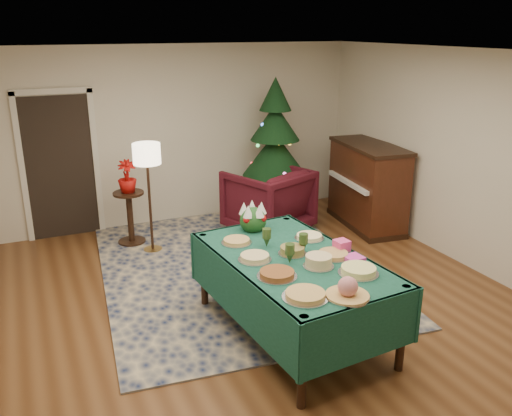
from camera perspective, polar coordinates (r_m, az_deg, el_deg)
name	(u,v)px	position (r m, az deg, el deg)	size (l,w,h in m)	color
room_shell	(265,201)	(5.19, 0.96, 0.74)	(7.00, 7.00, 7.00)	#593319
doorway	(60,163)	(8.19, -19.96, 4.47)	(1.08, 0.04, 2.16)	black
rug	(233,268)	(6.96, -2.40, -6.31)	(3.20, 4.20, 0.02)	#13214A
buffet_table	(293,273)	(5.29, 3.93, -6.87)	(1.44, 2.25, 0.84)	black
platter_0	(305,295)	(4.49, 5.22, -9.13)	(0.39, 0.39, 0.05)	silver
platter_1	(348,289)	(4.52, 9.63, -8.44)	(0.37, 0.37, 0.18)	silver
platter_2	(358,271)	(4.95, 10.74, -6.50)	(0.37, 0.37, 0.07)	silver
platter_3	(277,274)	(4.82, 2.22, -6.98)	(0.36, 0.36, 0.06)	silver
platter_4	(319,262)	(5.03, 6.61, -5.62)	(0.29, 0.29, 0.11)	silver
platter_5	(333,255)	(5.27, 8.13, -4.88)	(0.33, 0.33, 0.05)	silver
platter_6	(255,258)	(5.14, -0.13, -5.24)	(0.32, 0.32, 0.06)	silver
platter_7	(292,251)	(5.28, 3.85, -4.50)	(0.28, 0.28, 0.08)	silver
platter_8	(309,237)	(5.67, 5.63, -3.04)	(0.31, 0.31, 0.05)	silver
platter_9	(237,241)	(5.54, -2.05, -3.52)	(0.31, 0.31, 0.05)	silver
goblet_0	(267,237)	(5.42, 1.14, -3.09)	(0.09, 0.09, 0.20)	#2D471E
goblet_1	(303,242)	(5.31, 5.01, -3.64)	(0.09, 0.09, 0.20)	#2D471E
goblet_2	(290,253)	(5.06, 3.58, -4.75)	(0.09, 0.09, 0.20)	#2D471E
napkin_stack	(354,258)	(5.22, 10.23, -5.25)	(0.17, 0.17, 0.04)	#D93CAC
gift_box	(342,246)	(5.40, 9.00, -3.94)	(0.13, 0.13, 0.11)	#EA418A
centerpiece	(253,217)	(5.84, -0.32, -0.99)	(0.30, 0.30, 0.35)	#1E4C1E
armchair	(268,198)	(8.00, 1.30, 1.10)	(1.04, 0.97, 1.07)	#410D18
floor_lamp	(147,161)	(7.24, -11.40, 4.92)	(0.36, 0.36, 1.50)	#A57F3F
side_table	(130,219)	(7.81, -13.09, -1.10)	(0.43, 0.43, 0.76)	black
potted_plant	(128,183)	(7.66, -13.37, 2.54)	(0.25, 0.45, 0.25)	#B2100C
christmas_tree	(275,158)	(8.43, 1.99, 5.33)	(1.61, 1.61, 2.23)	black
piano	(367,186)	(8.41, 11.64, 2.24)	(0.85, 1.54, 1.28)	black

